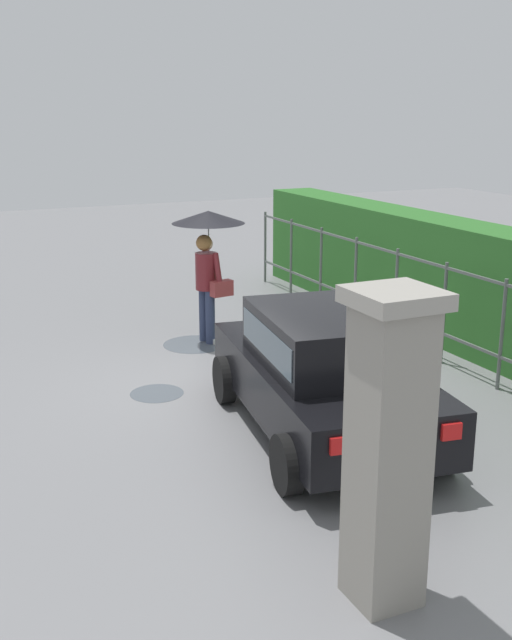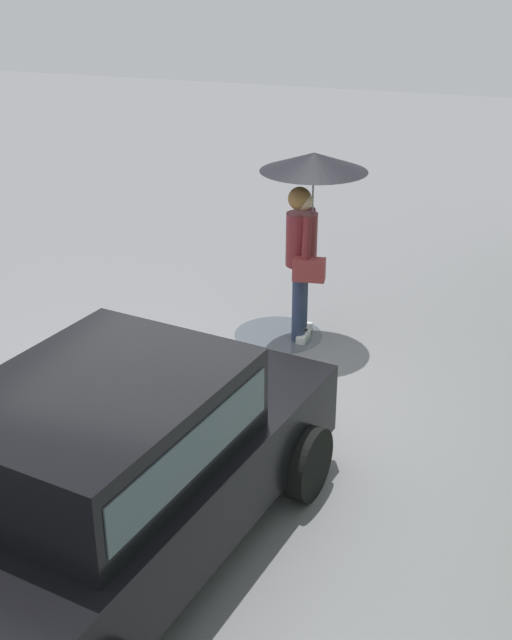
# 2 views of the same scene
# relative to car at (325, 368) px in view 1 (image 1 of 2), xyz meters

# --- Properties ---
(ground_plane) EXTENTS (40.00, 40.00, 0.00)m
(ground_plane) POSITION_rel_car_xyz_m (-2.01, -0.45, -0.80)
(ground_plane) COLOR slate
(car) EXTENTS (3.92, 2.30, 1.48)m
(car) POSITION_rel_car_xyz_m (0.00, 0.00, 0.00)
(car) COLOR black
(car) RESTS_ON ground
(pedestrian) EXTENTS (1.14, 1.14, 2.07)m
(pedestrian) POSITION_rel_car_xyz_m (-4.01, 0.17, 0.80)
(pedestrian) COLOR #2D3856
(pedestrian) RESTS_ON ground
(gate_pillar) EXTENTS (0.60, 0.60, 2.42)m
(gate_pillar) POSITION_rel_car_xyz_m (2.85, -1.11, 0.44)
(gate_pillar) COLOR gray
(gate_pillar) RESTS_ON ground
(fence_section) EXTENTS (12.08, 0.05, 1.50)m
(fence_section) POSITION_rel_car_xyz_m (-1.53, 2.83, 0.02)
(fence_section) COLOR #59605B
(fence_section) RESTS_ON ground
(hedge_row) EXTENTS (13.03, 0.90, 1.90)m
(hedge_row) POSITION_rel_car_xyz_m (-1.53, 3.71, 0.15)
(hedge_row) COLOR #2D6B28
(hedge_row) RESTS_ON ground
(puddle_near) EXTENTS (0.70, 0.70, 0.00)m
(puddle_near) POSITION_rel_car_xyz_m (-2.07, -1.33, -0.80)
(puddle_near) COLOR #4C545B
(puddle_near) RESTS_ON ground
(puddle_far) EXTENTS (1.00, 1.00, 0.00)m
(puddle_far) POSITION_rel_car_xyz_m (-3.91, -0.12, -0.80)
(puddle_far) COLOR #4C545B
(puddle_far) RESTS_ON ground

